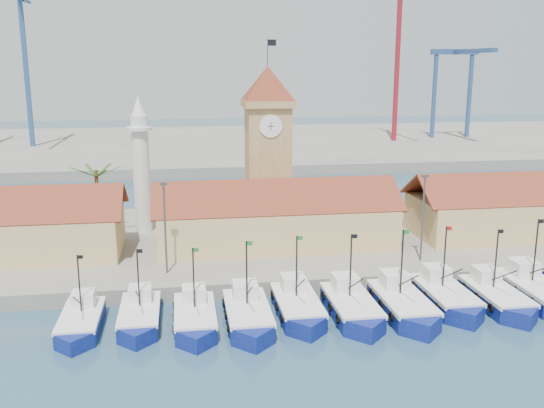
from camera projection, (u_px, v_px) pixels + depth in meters
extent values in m
plane|color=navy|center=(313.00, 332.00, 49.67)|extent=(400.00, 400.00, 0.00)
cube|color=gray|center=(270.00, 241.00, 72.61)|extent=(140.00, 32.00, 1.50)
cube|color=gray|center=(221.00, 145.00, 155.37)|extent=(240.00, 80.00, 2.00)
cube|color=navy|center=(81.00, 324.00, 49.98)|extent=(3.15, 7.14, 1.62)
cube|color=navy|center=(74.00, 344.00, 46.55)|extent=(3.15, 3.15, 1.62)
cube|color=silver|center=(81.00, 315.00, 49.80)|extent=(3.22, 7.33, 0.32)
cube|color=silver|center=(83.00, 299.00, 51.36)|extent=(1.89, 1.98, 1.26)
cylinder|color=black|center=(79.00, 284.00, 49.66)|extent=(0.13, 0.13, 5.05)
cube|color=black|center=(80.00, 257.00, 49.17)|extent=(0.45, 0.02, 0.32)
cube|color=navy|center=(140.00, 319.00, 51.04)|extent=(3.23, 7.32, 1.66)
cube|color=navy|center=(137.00, 338.00, 47.52)|extent=(3.23, 3.23, 1.66)
cube|color=silver|center=(139.00, 310.00, 50.86)|extent=(3.30, 7.52, 0.32)
cube|color=silver|center=(140.00, 293.00, 52.45)|extent=(1.94, 2.03, 1.29)
cylinder|color=black|center=(138.00, 279.00, 50.72)|extent=(0.13, 0.13, 5.17)
cube|color=black|center=(140.00, 251.00, 50.21)|extent=(0.46, 0.02, 0.32)
cube|color=navy|center=(195.00, 320.00, 50.68)|extent=(3.34, 7.57, 1.72)
cube|color=navy|center=(196.00, 340.00, 47.03)|extent=(3.34, 3.34, 1.72)
cube|color=silver|center=(195.00, 311.00, 50.48)|extent=(3.41, 7.78, 0.33)
cube|color=silver|center=(194.00, 294.00, 52.13)|extent=(2.01, 2.10, 1.34)
cylinder|color=black|center=(194.00, 279.00, 50.34)|extent=(0.13, 0.13, 5.35)
cube|color=#197226|center=(196.00, 250.00, 49.81)|extent=(0.48, 0.02, 0.33)
cube|color=navy|center=(248.00, 318.00, 51.10)|extent=(3.56, 8.06, 1.83)
cube|color=navy|center=(254.00, 339.00, 47.22)|extent=(3.56, 3.56, 1.83)
cube|color=silver|center=(248.00, 308.00, 50.89)|extent=(3.63, 8.28, 0.36)
cube|color=silver|center=(245.00, 290.00, 52.65)|extent=(2.14, 2.24, 1.42)
cylinder|color=black|center=(247.00, 274.00, 50.74)|extent=(0.14, 0.14, 5.70)
cube|color=#197226|center=(249.00, 243.00, 50.18)|extent=(0.51, 0.02, 0.36)
cube|color=navy|center=(297.00, 309.00, 52.88)|extent=(3.52, 7.97, 1.81)
cube|color=navy|center=(307.00, 329.00, 49.04)|extent=(3.52, 3.52, 1.81)
cube|color=silver|center=(297.00, 300.00, 52.68)|extent=(3.59, 8.19, 0.35)
cube|color=silver|center=(293.00, 283.00, 54.41)|extent=(2.11, 2.21, 1.41)
cylinder|color=black|center=(297.00, 267.00, 52.52)|extent=(0.14, 0.14, 5.63)
cube|color=#197226|center=(300.00, 238.00, 51.97)|extent=(0.50, 0.02, 0.35)
cube|color=navy|center=(351.00, 310.00, 52.74)|extent=(3.62, 8.19, 1.86)
cube|color=navy|center=(365.00, 330.00, 48.79)|extent=(3.62, 3.62, 1.86)
cube|color=silver|center=(351.00, 300.00, 52.53)|extent=(3.69, 8.42, 0.36)
cube|color=silver|center=(345.00, 283.00, 54.31)|extent=(2.17, 2.28, 1.45)
cylinder|color=black|center=(351.00, 266.00, 52.37)|extent=(0.14, 0.14, 5.79)
cube|color=black|center=(354.00, 236.00, 51.80)|extent=(0.52, 0.02, 0.36)
cube|color=navy|center=(402.00, 308.00, 53.18)|extent=(3.75, 8.48, 1.93)
cube|color=navy|center=(420.00, 328.00, 49.10)|extent=(3.75, 3.75, 1.93)
cube|color=silver|center=(402.00, 297.00, 52.96)|extent=(3.82, 8.72, 0.37)
cube|color=silver|center=(394.00, 280.00, 54.81)|extent=(2.25, 2.36, 1.50)
cylinder|color=black|center=(402.00, 263.00, 52.80)|extent=(0.15, 0.15, 6.00)
cube|color=#197226|center=(406.00, 232.00, 52.21)|extent=(0.54, 0.02, 0.37)
cube|color=navy|center=(444.00, 299.00, 55.11)|extent=(3.63, 8.22, 1.87)
cube|color=navy|center=(465.00, 318.00, 51.15)|extent=(3.63, 3.63, 1.87)
cube|color=silver|center=(445.00, 290.00, 54.90)|extent=(3.71, 8.45, 0.36)
cube|color=silver|center=(436.00, 273.00, 56.69)|extent=(2.18, 2.28, 1.45)
cylinder|color=black|center=(445.00, 257.00, 54.74)|extent=(0.15, 0.15, 5.81)
cube|color=#A5140F|center=(449.00, 228.00, 54.17)|extent=(0.52, 0.02, 0.36)
cube|color=navy|center=(495.00, 300.00, 54.95)|extent=(3.52, 7.97, 1.81)
cube|color=navy|center=(519.00, 318.00, 51.11)|extent=(3.52, 3.52, 1.81)
cube|color=silver|center=(496.00, 291.00, 54.74)|extent=(3.59, 8.19, 0.35)
cube|color=silver|center=(486.00, 275.00, 56.48)|extent=(2.11, 2.21, 1.41)
cylinder|color=black|center=(496.00, 259.00, 54.59)|extent=(0.14, 0.14, 5.63)
cube|color=black|center=(501.00, 231.00, 54.04)|extent=(0.50, 0.02, 0.35)
cube|color=navy|center=(535.00, 294.00, 56.26)|extent=(3.81, 8.63, 1.96)
cube|color=silver|center=(536.00, 284.00, 56.03)|extent=(3.89, 8.87, 0.38)
cube|color=silver|center=(524.00, 268.00, 57.91)|extent=(2.29, 2.40, 1.53)
cylinder|color=black|center=(535.00, 251.00, 55.87)|extent=(0.15, 0.15, 6.10)
cube|color=black|center=(541.00, 221.00, 55.27)|extent=(0.54, 0.02, 0.38)
cube|color=tan|center=(275.00, 225.00, 68.08)|extent=(26.00, 10.00, 4.50)
cube|color=brown|center=(279.00, 197.00, 64.82)|extent=(27.04, 5.13, 3.21)
cube|color=brown|center=(272.00, 188.00, 69.64)|extent=(27.04, 5.13, 3.21)
cube|color=tan|center=(538.00, 215.00, 72.77)|extent=(30.00, 10.00, 4.50)
cube|color=brown|center=(529.00, 180.00, 74.33)|extent=(31.20, 5.13, 3.21)
cube|color=tan|center=(268.00, 170.00, 72.67)|extent=(5.00, 5.00, 15.00)
cube|color=tan|center=(268.00, 103.00, 70.88)|extent=(5.80, 5.80, 0.80)
pyramid|color=brown|center=(268.00, 83.00, 70.36)|extent=(5.80, 5.80, 4.00)
cylinder|color=white|center=(271.00, 126.00, 68.97)|extent=(2.60, 0.15, 2.60)
cube|color=black|center=(271.00, 126.00, 68.89)|extent=(0.08, 0.02, 1.00)
cube|color=black|center=(271.00, 126.00, 68.89)|extent=(0.80, 0.02, 0.08)
cylinder|color=#3F3F44|center=(268.00, 52.00, 69.57)|extent=(0.10, 0.10, 3.00)
cube|color=black|center=(272.00, 43.00, 69.39)|extent=(1.00, 0.03, 0.70)
cylinder|color=silver|center=(142.00, 174.00, 72.50)|extent=(2.00, 2.00, 14.00)
cylinder|color=silver|center=(139.00, 129.00, 71.26)|extent=(3.00, 3.00, 0.40)
cone|color=silver|center=(138.00, 106.00, 70.67)|extent=(1.80, 1.80, 2.40)
cylinder|color=brown|center=(98.00, 204.00, 70.52)|extent=(0.44, 0.44, 8.00)
cube|color=#2B541D|center=(108.00, 172.00, 69.87)|extent=(2.80, 0.35, 1.18)
cube|color=#2B541D|center=(103.00, 170.00, 70.93)|extent=(1.71, 2.60, 1.18)
cube|color=#2B541D|center=(91.00, 170.00, 70.73)|extent=(1.71, 2.60, 1.18)
cube|color=#2B541D|center=(83.00, 172.00, 69.46)|extent=(2.80, 0.35, 1.18)
cube|color=#2B541D|center=(88.00, 174.00, 68.39)|extent=(1.71, 2.60, 1.18)
cube|color=#2B541D|center=(101.00, 174.00, 68.60)|extent=(1.71, 2.60, 1.18)
cylinder|color=#3F3F44|center=(165.00, 229.00, 58.10)|extent=(0.20, 0.20, 9.00)
cube|color=#3F3F44|center=(163.00, 184.00, 57.11)|extent=(0.70, 0.25, 0.25)
cylinder|color=#3F3F44|center=(423.00, 218.00, 61.92)|extent=(0.20, 0.20, 9.00)
cube|color=#3F3F44|center=(425.00, 176.00, 60.92)|extent=(0.70, 0.25, 0.25)
cube|color=navy|center=(26.00, 72.00, 142.56)|extent=(1.00, 1.00, 35.05)
cube|color=navy|center=(25.00, 1.00, 143.63)|extent=(0.60, 10.00, 0.60)
cube|color=maroon|center=(397.00, 62.00, 152.37)|extent=(1.00, 1.00, 39.69)
cube|color=navy|center=(434.00, 96.00, 161.02)|extent=(0.90, 0.90, 22.00)
cube|color=navy|center=(469.00, 96.00, 162.49)|extent=(0.90, 0.90, 22.00)
cube|color=navy|center=(455.00, 52.00, 159.15)|extent=(13.00, 1.40, 1.40)
cube|color=navy|center=(473.00, 51.00, 149.52)|extent=(1.40, 22.00, 1.00)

